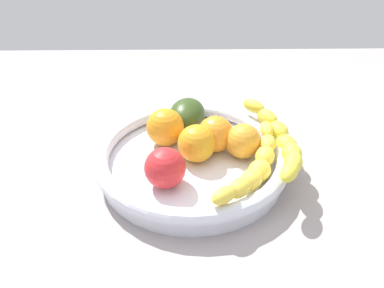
{
  "coord_description": "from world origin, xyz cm",
  "views": [
    {
      "loc": [
        -50.5,
        0.88,
        41.56
      ],
      "look_at": [
        0.0,
        0.0,
        8.22
      ],
      "focal_mm": 35.03,
      "sensor_mm": 36.0,
      "label": 1
    }
  ],
  "objects_px": {
    "fruit_bowl": "(192,158)",
    "tomato_red": "(165,168)",
    "banana_draped_left": "(280,140)",
    "orange_rear": "(243,141)",
    "orange_mid_left": "(197,144)",
    "orange_mid_right": "(215,134)",
    "banana_draped_right": "(256,165)",
    "orange_front": "(165,127)",
    "avocado_dark": "(187,115)"
  },
  "relations": [
    {
      "from": "banana_draped_left",
      "to": "avocado_dark",
      "type": "distance_m",
      "value": 0.18
    },
    {
      "from": "orange_mid_right",
      "to": "avocado_dark",
      "type": "distance_m",
      "value": 0.08
    },
    {
      "from": "orange_mid_left",
      "to": "avocado_dark",
      "type": "relative_size",
      "value": 0.69
    },
    {
      "from": "banana_draped_right",
      "to": "orange_front",
      "type": "relative_size",
      "value": 3.2
    },
    {
      "from": "banana_draped_left",
      "to": "orange_mid_right",
      "type": "height_order",
      "value": "orange_mid_right"
    },
    {
      "from": "orange_mid_right",
      "to": "avocado_dark",
      "type": "height_order",
      "value": "orange_mid_right"
    },
    {
      "from": "banana_draped_left",
      "to": "orange_front",
      "type": "height_order",
      "value": "orange_front"
    },
    {
      "from": "fruit_bowl",
      "to": "orange_mid_right",
      "type": "relative_size",
      "value": 5.2
    },
    {
      "from": "banana_draped_left",
      "to": "orange_rear",
      "type": "height_order",
      "value": "orange_rear"
    },
    {
      "from": "tomato_red",
      "to": "orange_mid_right",
      "type": "bearing_deg",
      "value": -40.83
    },
    {
      "from": "orange_mid_left",
      "to": "orange_mid_right",
      "type": "xyz_separation_m",
      "value": [
        0.03,
        -0.03,
        -0.0
      ]
    },
    {
      "from": "banana_draped_right",
      "to": "orange_mid_right",
      "type": "height_order",
      "value": "orange_mid_right"
    },
    {
      "from": "banana_draped_right",
      "to": "tomato_red",
      "type": "height_order",
      "value": "tomato_red"
    },
    {
      "from": "banana_draped_left",
      "to": "avocado_dark",
      "type": "height_order",
      "value": "avocado_dark"
    },
    {
      "from": "orange_rear",
      "to": "banana_draped_right",
      "type": "bearing_deg",
      "value": -169.44
    },
    {
      "from": "fruit_bowl",
      "to": "orange_mid_left",
      "type": "distance_m",
      "value": 0.03
    },
    {
      "from": "orange_rear",
      "to": "avocado_dark",
      "type": "distance_m",
      "value": 0.13
    },
    {
      "from": "orange_front",
      "to": "avocado_dark",
      "type": "bearing_deg",
      "value": -37.22
    },
    {
      "from": "fruit_bowl",
      "to": "tomato_red",
      "type": "bearing_deg",
      "value": 147.71
    },
    {
      "from": "fruit_bowl",
      "to": "orange_rear",
      "type": "relative_size",
      "value": 5.53
    },
    {
      "from": "tomato_red",
      "to": "fruit_bowl",
      "type": "bearing_deg",
      "value": -32.29
    },
    {
      "from": "banana_draped_left",
      "to": "orange_mid_right",
      "type": "bearing_deg",
      "value": 79.12
    },
    {
      "from": "banana_draped_right",
      "to": "orange_mid_left",
      "type": "xyz_separation_m",
      "value": [
        0.05,
        0.09,
        0.01
      ]
    },
    {
      "from": "banana_draped_right",
      "to": "tomato_red",
      "type": "bearing_deg",
      "value": 94.64
    },
    {
      "from": "banana_draped_right",
      "to": "orange_mid_right",
      "type": "distance_m",
      "value": 0.1
    },
    {
      "from": "fruit_bowl",
      "to": "tomato_red",
      "type": "relative_size",
      "value": 5.15
    },
    {
      "from": "orange_mid_left",
      "to": "tomato_red",
      "type": "bearing_deg",
      "value": 142.82
    },
    {
      "from": "banana_draped_right",
      "to": "orange_rear",
      "type": "distance_m",
      "value": 0.06
    },
    {
      "from": "banana_draped_right",
      "to": "orange_mid_left",
      "type": "height_order",
      "value": "orange_mid_left"
    },
    {
      "from": "banana_draped_right",
      "to": "avocado_dark",
      "type": "relative_size",
      "value": 2.34
    },
    {
      "from": "orange_mid_left",
      "to": "orange_mid_right",
      "type": "distance_m",
      "value": 0.04
    },
    {
      "from": "banana_draped_right",
      "to": "orange_front",
      "type": "xyz_separation_m",
      "value": [
        0.1,
        0.14,
        0.01
      ]
    },
    {
      "from": "orange_front",
      "to": "orange_mid_left",
      "type": "relative_size",
      "value": 1.05
    },
    {
      "from": "orange_mid_right",
      "to": "tomato_red",
      "type": "relative_size",
      "value": 0.99
    },
    {
      "from": "fruit_bowl",
      "to": "banana_draped_right",
      "type": "height_order",
      "value": "banana_draped_right"
    },
    {
      "from": "orange_front",
      "to": "tomato_red",
      "type": "distance_m",
      "value": 0.11
    },
    {
      "from": "fruit_bowl",
      "to": "orange_mid_right",
      "type": "xyz_separation_m",
      "value": [
        0.03,
        -0.04,
        0.03
      ]
    },
    {
      "from": "orange_rear",
      "to": "orange_front",
      "type": "bearing_deg",
      "value": 72.45
    },
    {
      "from": "orange_front",
      "to": "orange_rear",
      "type": "distance_m",
      "value": 0.14
    },
    {
      "from": "orange_front",
      "to": "avocado_dark",
      "type": "relative_size",
      "value": 0.73
    },
    {
      "from": "orange_mid_right",
      "to": "tomato_red",
      "type": "bearing_deg",
      "value": 139.17
    },
    {
      "from": "orange_mid_left",
      "to": "avocado_dark",
      "type": "distance_m",
      "value": 0.1
    },
    {
      "from": "orange_rear",
      "to": "fruit_bowl",
      "type": "bearing_deg",
      "value": 95.93
    },
    {
      "from": "fruit_bowl",
      "to": "orange_rear",
      "type": "height_order",
      "value": "orange_rear"
    },
    {
      "from": "orange_mid_right",
      "to": "tomato_red",
      "type": "height_order",
      "value": "same"
    },
    {
      "from": "orange_mid_right",
      "to": "orange_rear",
      "type": "height_order",
      "value": "orange_mid_right"
    },
    {
      "from": "orange_rear",
      "to": "orange_mid_right",
      "type": "bearing_deg",
      "value": 65.22
    },
    {
      "from": "orange_mid_right",
      "to": "tomato_red",
      "type": "distance_m",
      "value": 0.12
    },
    {
      "from": "fruit_bowl",
      "to": "orange_rear",
      "type": "bearing_deg",
      "value": -84.07
    },
    {
      "from": "avocado_dark",
      "to": "orange_mid_left",
      "type": "bearing_deg",
      "value": -171.56
    }
  ]
}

